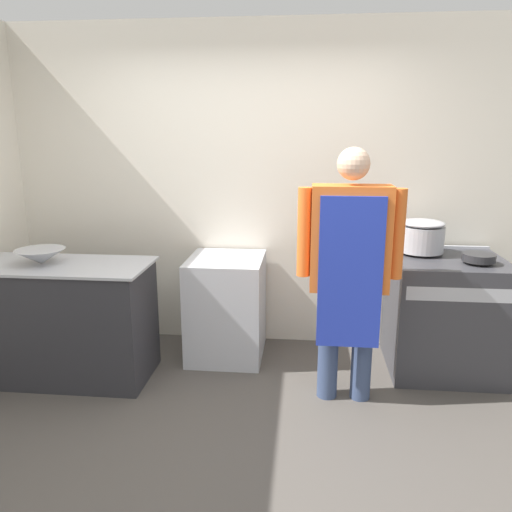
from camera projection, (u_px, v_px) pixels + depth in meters
name	position (u px, v px, depth m)	size (l,w,h in m)	color
ground_plane	(220.00, 446.00, 2.97)	(14.00, 14.00, 0.00)	#4C4742
wall_back	(250.00, 189.00, 4.23)	(8.00, 0.05, 2.70)	silver
prep_counter	(64.00, 321.00, 3.74)	(1.32, 0.63, 0.88)	#2D2D33
stove	(444.00, 314.00, 3.86)	(0.82, 0.76, 0.91)	#38383D
fridge_unit	(226.00, 307.00, 4.11)	(0.60, 0.66, 0.84)	silver
person_cook	(349.00, 261.00, 3.29)	(0.69, 0.24, 1.73)	#38476B
mixing_bowl	(41.00, 257.00, 3.63)	(0.35, 0.35, 0.11)	#B2B5BC
stock_pot	(422.00, 236.00, 3.86)	(0.34, 0.34, 0.25)	#B2B5BC
saute_pan	(479.00, 257.00, 3.59)	(0.23, 0.23, 0.05)	#262628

